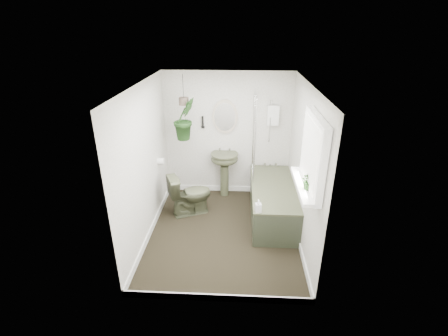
{
  "coord_description": "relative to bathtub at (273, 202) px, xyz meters",
  "views": [
    {
      "loc": [
        0.24,
        -4.26,
        3.05
      ],
      "look_at": [
        0.0,
        0.15,
        1.05
      ],
      "focal_mm": 26.0,
      "sensor_mm": 36.0,
      "label": 1
    }
  ],
  "objects": [
    {
      "name": "sill_plant",
      "position": [
        0.25,
        -1.34,
        1.07
      ],
      "size": [
        0.2,
        0.18,
        0.22
      ],
      "primitive_type": "imported",
      "rotation": [
        0.0,
        0.0,
        0.07
      ],
      "color": "black",
      "rests_on": "window_sill"
    },
    {
      "name": "hanging_pot",
      "position": [
        -1.5,
        0.45,
        1.58
      ],
      "size": [
        0.16,
        0.16,
        0.12
      ],
      "primitive_type": "cylinder",
      "color": "#473A31",
      "rests_on": "ceiling"
    },
    {
      "name": "wall_back",
      "position": [
        -0.8,
        0.91,
        0.86
      ],
      "size": [
        2.3,
        0.02,
        2.3
      ],
      "primitive_type": "cube",
      "color": "silver",
      "rests_on": "ground"
    },
    {
      "name": "bathtub",
      "position": [
        0.0,
        0.0,
        0.0
      ],
      "size": [
        0.72,
        1.72,
        0.58
      ],
      "primitive_type": null,
      "color": "#434730",
      "rests_on": "floor"
    },
    {
      "name": "soap_bottle",
      "position": [
        -0.29,
        -0.79,
        0.38
      ],
      "size": [
        0.1,
        0.1,
        0.19
      ],
      "primitive_type": "imported",
      "rotation": [
        0.0,
        0.0,
        0.13
      ],
      "color": "black",
      "rests_on": "bathtub"
    },
    {
      "name": "wall_left",
      "position": [
        -1.96,
        -0.5,
        0.86
      ],
      "size": [
        0.02,
        2.8,
        2.3
      ],
      "primitive_type": "cube",
      "color": "silver",
      "rests_on": "ground"
    },
    {
      "name": "wall_sconce",
      "position": [
        -1.25,
        0.86,
        1.11
      ],
      "size": [
        0.04,
        0.04,
        0.22
      ],
      "primitive_type": "cylinder",
      "color": "black",
      "rests_on": "wall_back"
    },
    {
      "name": "wall_front",
      "position": [
        -0.8,
        -1.91,
        0.86
      ],
      "size": [
        2.3,
        0.02,
        2.3
      ],
      "primitive_type": "cube",
      "color": "silver",
      "rests_on": "ground"
    },
    {
      "name": "wall_right",
      "position": [
        0.36,
        -0.5,
        0.86
      ],
      "size": [
        0.02,
        2.8,
        2.3
      ],
      "primitive_type": "cube",
      "color": "silver",
      "rests_on": "ground"
    },
    {
      "name": "pedestal_sink",
      "position": [
        -0.85,
        0.73,
        0.14
      ],
      "size": [
        0.54,
        0.47,
        0.86
      ],
      "primitive_type": null,
      "rotation": [
        0.0,
        0.0,
        0.09
      ],
      "color": "#434730",
      "rests_on": "floor"
    },
    {
      "name": "hanging_plant",
      "position": [
        -1.5,
        0.45,
        1.28
      ],
      "size": [
        0.5,
        0.5,
        0.71
      ],
      "primitive_type": "imported",
      "rotation": [
        0.0,
        0.0,
        0.75
      ],
      "color": "black",
      "rests_on": "ceiling"
    },
    {
      "name": "skirting",
      "position": [
        -0.8,
        -0.5,
        -0.24
      ],
      "size": [
        2.3,
        2.8,
        0.1
      ],
      "primitive_type": "cube",
      "color": "white",
      "rests_on": "floor"
    },
    {
      "name": "bath_screen",
      "position": [
        -0.33,
        0.49,
        0.99
      ],
      "size": [
        0.04,
        0.72,
        1.4
      ],
      "primitive_type": null,
      "color": "silver",
      "rests_on": "bathtub"
    },
    {
      "name": "shower_box",
      "position": [
        0.0,
        0.84,
        1.26
      ],
      "size": [
        0.2,
        0.1,
        0.35
      ],
      "primitive_type": "cube",
      "color": "white",
      "rests_on": "wall_back"
    },
    {
      "name": "floor",
      "position": [
        -0.8,
        -0.5,
        -0.3
      ],
      "size": [
        2.3,
        2.8,
        0.02
      ],
      "primitive_type": "cube",
      "color": "black",
      "rests_on": "ground"
    },
    {
      "name": "window_recess",
      "position": [
        0.29,
        -1.2,
        1.36
      ],
      "size": [
        0.08,
        1.0,
        0.9
      ],
      "primitive_type": "cube",
      "color": "white",
      "rests_on": "wall_right"
    },
    {
      "name": "toilet_roll_holder",
      "position": [
        -1.9,
        0.2,
        0.61
      ],
      "size": [
        0.11,
        0.11,
        0.11
      ],
      "primitive_type": "cylinder",
      "rotation": [
        0.0,
        1.57,
        0.0
      ],
      "color": "white",
      "rests_on": "wall_left"
    },
    {
      "name": "window_sill",
      "position": [
        0.22,
        -1.2,
        0.94
      ],
      "size": [
        0.18,
        1.0,
        0.04
      ],
      "primitive_type": "cube",
      "color": "white",
      "rests_on": "wall_right"
    },
    {
      "name": "oval_mirror",
      "position": [
        -0.85,
        0.87,
        1.21
      ],
      "size": [
        0.46,
        0.03,
        0.62
      ],
      "primitive_type": "ellipsoid",
      "color": "#BAAA95",
      "rests_on": "wall_back"
    },
    {
      "name": "window_blinds",
      "position": [
        0.24,
        -1.2,
        1.36
      ],
      "size": [
        0.01,
        0.86,
        0.76
      ],
      "primitive_type": "cube",
      "color": "white",
      "rests_on": "wall_right"
    },
    {
      "name": "toilet",
      "position": [
        -1.4,
        0.05,
        0.08
      ],
      "size": [
        0.82,
        0.67,
        0.73
      ],
      "primitive_type": "imported",
      "rotation": [
        0.0,
        0.0,
        1.99
      ],
      "color": "#434730",
      "rests_on": "floor"
    },
    {
      "name": "ceiling",
      "position": [
        -0.8,
        -0.5,
        2.02
      ],
      "size": [
        2.3,
        2.8,
        0.02
      ],
      "primitive_type": "cube",
      "color": "white",
      "rests_on": "ground"
    }
  ]
}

